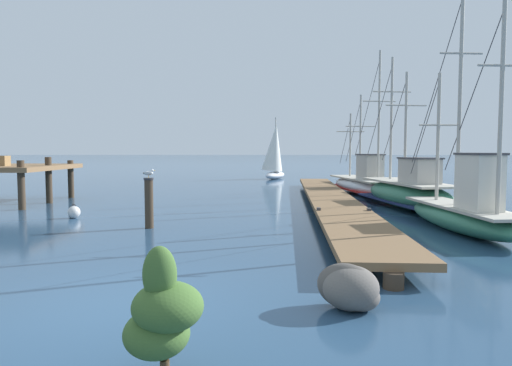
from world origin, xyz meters
TOP-DOWN VIEW (x-y plane):
  - ground_plane at (0.00, 0.00)m, footprint 400.00×400.00m
  - floating_dock at (4.96, 12.55)m, footprint 2.71×23.56m
  - fishing_boat_0 at (8.01, 6.48)m, footprint 1.93×6.82m
  - fishing_boat_1 at (7.53, 18.39)m, footprint 2.98×7.69m
  - fishing_boat_2 at (8.09, 12.05)m, footprint 2.90×7.84m
  - mooring_piling at (-1.28, 7.03)m, footprint 0.30×0.30m
  - perched_seagull at (-1.29, 7.03)m, footprint 0.37×0.21m
  - shore_rock_near_left at (3.58, -0.12)m, footprint 1.20×1.20m
  - coastal_shrub at (1.23, -2.28)m, footprint 0.86×0.77m
  - mooring_buoy at (-4.44, 9.01)m, footprint 0.43×0.43m
  - distant_sailboat at (2.90, 30.96)m, footprint 2.54×3.56m

SIDE VIEW (x-z plane):
  - ground_plane at x=0.00m, z-range 0.00..0.00m
  - mooring_buoy at x=-4.44m, z-range -0.03..0.47m
  - shore_rock_near_left at x=3.58m, z-range -0.03..0.66m
  - floating_dock at x=4.96m, z-range 0.10..0.63m
  - fishing_boat_1 at x=7.53m, z-range -3.02..4.24m
  - coastal_shrub at x=1.23m, z-range -0.03..1.39m
  - fishing_boat_0 at x=8.01m, z-range -2.92..4.29m
  - fishing_boat_2 at x=8.09m, z-range -2.54..3.91m
  - mooring_piling at x=-1.28m, z-range 0.04..1.58m
  - perched_seagull at x=-1.29m, z-range 1.56..1.82m
  - distant_sailboat at x=2.90m, z-range -0.31..4.71m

